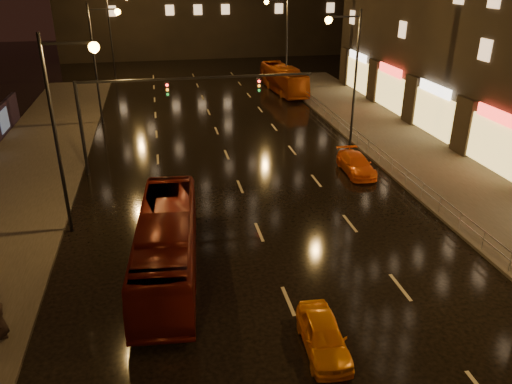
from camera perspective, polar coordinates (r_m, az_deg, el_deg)
ground at (r=35.05m, az=-2.92°, el=3.19°), size 140.00×140.00×0.00m
sidewalk_left at (r=31.39m, az=-26.60°, el=-1.99°), size 7.00×70.00×0.15m
sidewalk_right at (r=35.14m, az=20.74°, el=1.76°), size 7.00×70.00×0.15m
traffic_signal at (r=33.32m, az=-11.87°, el=10.12°), size 15.31×0.32×6.20m
railing_right at (r=35.76m, az=13.98°, el=4.45°), size 0.05×56.00×1.00m
bus_red at (r=22.51m, az=-10.16°, el=-5.87°), size 3.33×10.58×2.90m
bus_curb at (r=55.98m, az=3.15°, el=12.74°), size 3.19×10.26×2.81m
taxi_near at (r=18.69m, az=7.71°, el=-15.94°), size 1.67×3.69×1.23m
taxi_far at (r=33.98m, az=11.37°, el=3.15°), size 1.87×4.31×1.24m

